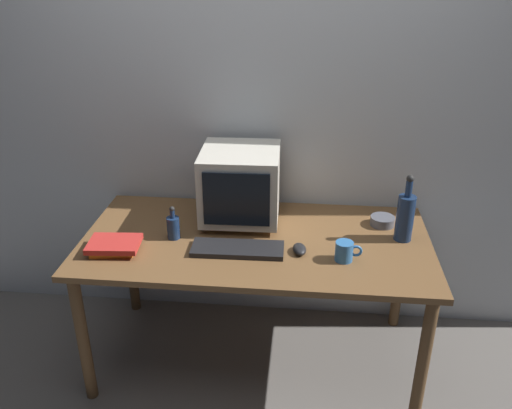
{
  "coord_description": "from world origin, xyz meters",
  "views": [
    {
      "loc": [
        0.22,
        -2.22,
        1.97
      ],
      "look_at": [
        0.0,
        0.0,
        0.9
      ],
      "focal_mm": 37.57,
      "sensor_mm": 36.0,
      "label": 1
    }
  ],
  "objects_px": {
    "bottle_short": "(173,227)",
    "book_stack": "(114,246)",
    "crt_monitor": "(241,185)",
    "keyboard": "(238,249)",
    "cd_spindle": "(382,221)",
    "bottle_tall": "(405,216)",
    "computer_mouse": "(299,249)",
    "mug": "(345,251)"
  },
  "relations": [
    {
      "from": "bottle_short",
      "to": "book_stack",
      "type": "relative_size",
      "value": 0.69
    },
    {
      "from": "cd_spindle",
      "to": "crt_monitor",
      "type": "bearing_deg",
      "value": -179.41
    },
    {
      "from": "mug",
      "to": "computer_mouse",
      "type": "bearing_deg",
      "value": 167.08
    },
    {
      "from": "crt_monitor",
      "to": "bottle_short",
      "type": "distance_m",
      "value": 0.39
    },
    {
      "from": "crt_monitor",
      "to": "computer_mouse",
      "type": "bearing_deg",
      "value": -44.79
    },
    {
      "from": "bottle_short",
      "to": "book_stack",
      "type": "distance_m",
      "value": 0.29
    },
    {
      "from": "bottle_short",
      "to": "cd_spindle",
      "type": "relative_size",
      "value": 1.39
    },
    {
      "from": "bottle_short",
      "to": "book_stack",
      "type": "xyz_separation_m",
      "value": [
        -0.24,
        -0.15,
        -0.03
      ]
    },
    {
      "from": "bottle_short",
      "to": "computer_mouse",
      "type": "bearing_deg",
      "value": -7.33
    },
    {
      "from": "bottle_tall",
      "to": "crt_monitor",
      "type": "bearing_deg",
      "value": 170.6
    },
    {
      "from": "keyboard",
      "to": "cd_spindle",
      "type": "distance_m",
      "value": 0.76
    },
    {
      "from": "crt_monitor",
      "to": "cd_spindle",
      "type": "height_order",
      "value": "crt_monitor"
    },
    {
      "from": "keyboard",
      "to": "book_stack",
      "type": "relative_size",
      "value": 1.73
    },
    {
      "from": "book_stack",
      "to": "mug",
      "type": "bearing_deg",
      "value": 1.48
    },
    {
      "from": "bottle_tall",
      "to": "mug",
      "type": "distance_m",
      "value": 0.37
    },
    {
      "from": "crt_monitor",
      "to": "keyboard",
      "type": "bearing_deg",
      "value": -85.56
    },
    {
      "from": "crt_monitor",
      "to": "book_stack",
      "type": "relative_size",
      "value": 1.63
    },
    {
      "from": "mug",
      "to": "keyboard",
      "type": "bearing_deg",
      "value": 176.54
    },
    {
      "from": "bottle_tall",
      "to": "book_stack",
      "type": "xyz_separation_m",
      "value": [
        -1.33,
        -0.25,
        -0.1
      ]
    },
    {
      "from": "bottle_tall",
      "to": "cd_spindle",
      "type": "height_order",
      "value": "bottle_tall"
    },
    {
      "from": "bottle_tall",
      "to": "bottle_short",
      "type": "bearing_deg",
      "value": -174.95
    },
    {
      "from": "crt_monitor",
      "to": "mug",
      "type": "height_order",
      "value": "crt_monitor"
    },
    {
      "from": "computer_mouse",
      "to": "bottle_tall",
      "type": "distance_m",
      "value": 0.52
    },
    {
      "from": "keyboard",
      "to": "cd_spindle",
      "type": "bearing_deg",
      "value": 24.24
    },
    {
      "from": "crt_monitor",
      "to": "mug",
      "type": "bearing_deg",
      "value": -34.65
    },
    {
      "from": "crt_monitor",
      "to": "bottle_tall",
      "type": "height_order",
      "value": "crt_monitor"
    },
    {
      "from": "keyboard",
      "to": "bottle_short",
      "type": "distance_m",
      "value": 0.34
    },
    {
      "from": "book_stack",
      "to": "keyboard",
      "type": "bearing_deg",
      "value": 5.7
    },
    {
      "from": "keyboard",
      "to": "cd_spindle",
      "type": "relative_size",
      "value": 3.5
    },
    {
      "from": "keyboard",
      "to": "computer_mouse",
      "type": "relative_size",
      "value": 4.2
    },
    {
      "from": "crt_monitor",
      "to": "book_stack",
      "type": "height_order",
      "value": "crt_monitor"
    },
    {
      "from": "computer_mouse",
      "to": "bottle_short",
      "type": "distance_m",
      "value": 0.61
    },
    {
      "from": "bottle_tall",
      "to": "bottle_short",
      "type": "relative_size",
      "value": 1.98
    },
    {
      "from": "crt_monitor",
      "to": "bottle_tall",
      "type": "xyz_separation_m",
      "value": [
        0.79,
        -0.13,
        -0.07
      ]
    },
    {
      "from": "bottle_tall",
      "to": "bottle_short",
      "type": "distance_m",
      "value": 1.09
    },
    {
      "from": "crt_monitor",
      "to": "bottle_tall",
      "type": "bearing_deg",
      "value": -9.4
    },
    {
      "from": "book_stack",
      "to": "bottle_tall",
      "type": "bearing_deg",
      "value": 10.5
    },
    {
      "from": "bottle_short",
      "to": "cd_spindle",
      "type": "xyz_separation_m",
      "value": [
        1.01,
        0.23,
        -0.04
      ]
    },
    {
      "from": "computer_mouse",
      "to": "bottle_short",
      "type": "bearing_deg",
      "value": 163.75
    },
    {
      "from": "keyboard",
      "to": "book_stack",
      "type": "height_order",
      "value": "book_stack"
    },
    {
      "from": "crt_monitor",
      "to": "cd_spindle",
      "type": "distance_m",
      "value": 0.73
    },
    {
      "from": "book_stack",
      "to": "mug",
      "type": "distance_m",
      "value": 1.04
    }
  ]
}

